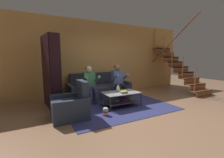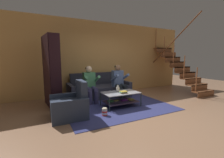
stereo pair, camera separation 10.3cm
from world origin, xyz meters
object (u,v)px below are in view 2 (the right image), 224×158
Objects in this scene: person_seated_left at (90,83)px; bookshelf at (51,78)px; popcorn_tub at (105,112)px; armchair at (70,106)px; couch at (99,89)px; vase at (118,89)px; coffee_table at (121,97)px; book_stack at (123,92)px; person_seated_right at (119,80)px.

person_seated_left is 1.20m from bookshelf.
armchair is at bearing 158.40° from popcorn_tub.
bookshelf is 9.86× the size of popcorn_tub.
couch is 11.24× the size of vase.
coffee_table is at bearing 6.67° from armchair.
couch is at bearing 14.53° from bookshelf.
book_stack is 0.90m from popcorn_tub.
vase is at bearing -85.54° from couch.
bookshelf is (-2.24, 0.14, 0.21)m from person_seated_right.
vase is 2.03m from bookshelf.
person_seated_right reaches higher than popcorn_tub.
couch is at bearing 96.34° from coffee_table.
person_seated_right is (0.54, -0.58, 0.38)m from couch.
person_seated_right is 1.14× the size of coffee_table.
armchair is at bearing -173.33° from coffee_table.
person_seated_left is at bearing -179.89° from person_seated_right.
person_seated_left is 5.48× the size of book_stack.
book_stack is 1.55m from armchair.
person_seated_right reaches higher than vase.
popcorn_tub is at bearing -51.82° from bookshelf.
bookshelf reaches higher than coffee_table.
couch is at bearing 94.46° from vase.
vase is (-0.05, 0.08, 0.24)m from coffee_table.
bookshelf is at bearing 150.18° from book_stack.
bookshelf reaches higher than book_stack.
couch is 1.90× the size of person_seated_left.
person_seated_left reaches higher than armchair.
person_seated_left reaches higher than vase.
vase reaches higher than popcorn_tub.
popcorn_tub is at bearing -21.60° from armchair.
person_seated_right is at bearing 48.73° from popcorn_tub.
bookshelf is at bearing 153.36° from coffee_table.
book_stack is at bearing -53.03° from person_seated_left.
bookshelf is at bearing 154.77° from vase.
person_seated_right is 5.59× the size of book_stack.
coffee_table is 5.03× the size of popcorn_tub.
bookshelf reaches higher than person_seated_left.
bookshelf is 1.30m from armchair.
armchair is at bearing -152.98° from person_seated_right.
book_stack is (0.16, -1.51, 0.18)m from couch.
couch is at bearing 96.19° from book_stack.
popcorn_tub is at bearing -107.53° from couch.
couch is at bearing 72.47° from popcorn_tub.
person_seated_left is 1.11m from coffee_table.
vase is 0.95× the size of popcorn_tub.
book_stack is at bearing -85.23° from coffee_table.
armchair is (-0.83, -0.97, -0.37)m from person_seated_left.
armchair is at bearing -170.02° from vase.
person_seated_right reaches higher than couch.
vase is (0.64, -0.71, -0.12)m from person_seated_left.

